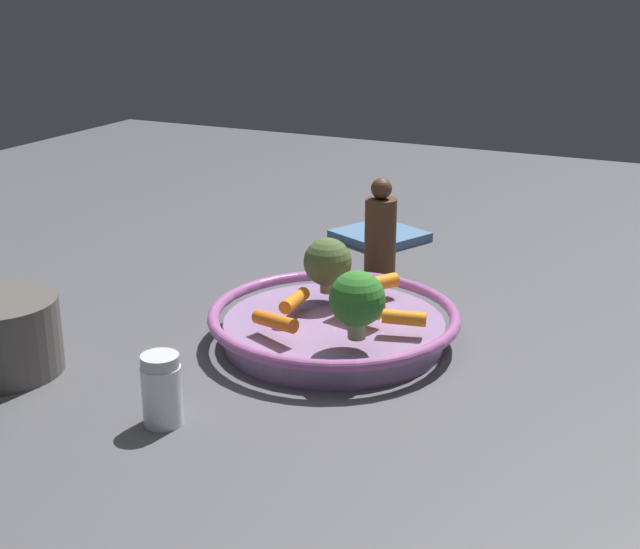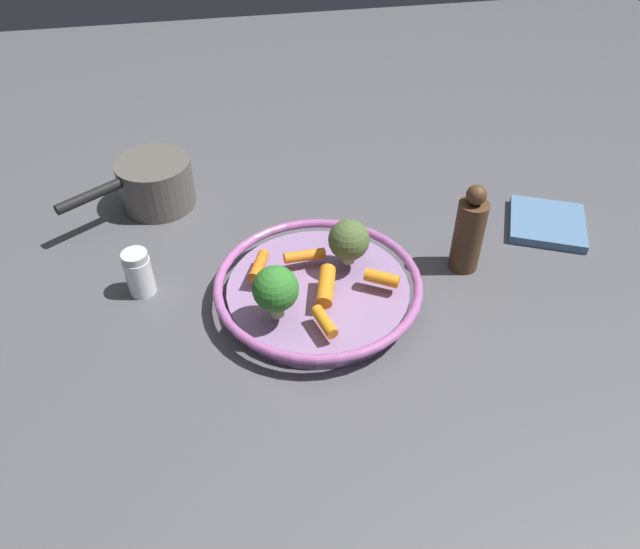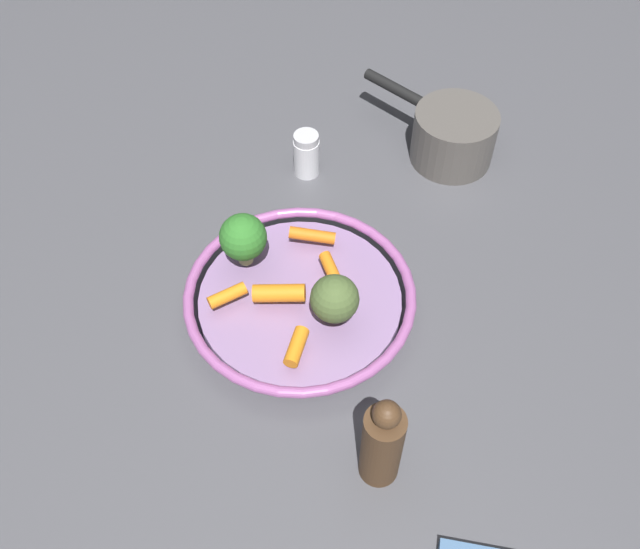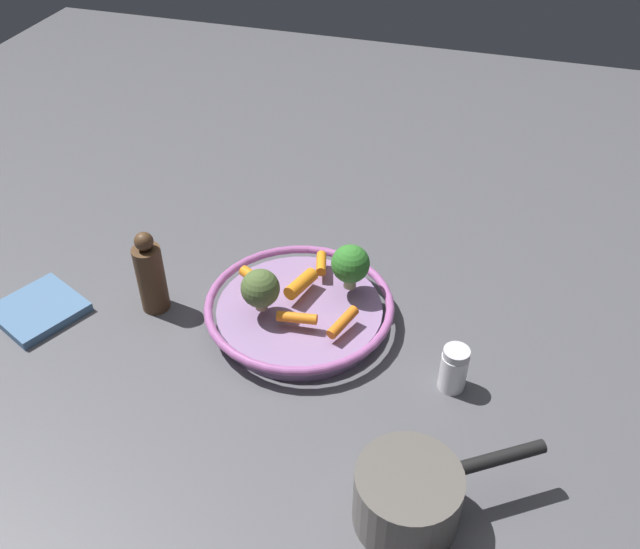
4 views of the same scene
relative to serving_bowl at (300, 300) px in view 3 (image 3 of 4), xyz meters
name	(u,v)px [view 3 (image 3 of 4)]	position (x,y,z in m)	size (l,w,h in m)	color
ground_plane	(300,310)	(0.00, 0.00, -0.02)	(2.28, 2.28, 0.00)	#4C4C51
serving_bowl	(300,300)	(0.00, 0.00, 0.00)	(0.28, 0.28, 0.04)	#8E709E
baby_carrot_near_rim	(333,273)	(-0.04, -0.01, 0.03)	(0.01, 0.01, 0.06)	orange
baby_carrot_left	(296,347)	(0.02, 0.08, 0.03)	(0.02, 0.02, 0.05)	orange
baby_carrot_center	(279,293)	(0.03, 0.01, 0.03)	(0.02, 0.02, 0.06)	orange
baby_carrot_back	(227,295)	(0.09, -0.01, 0.03)	(0.02, 0.02, 0.05)	orange
baby_carrot_right	(312,235)	(-0.03, -0.08, 0.03)	(0.02, 0.02, 0.06)	orange
broccoli_floret_edge	(335,299)	(-0.03, 0.05, 0.05)	(0.06, 0.06, 0.06)	tan
broccoli_floret_mid	(243,238)	(0.05, -0.06, 0.06)	(0.06, 0.06, 0.07)	#95AB66
salt_shaker	(306,154)	(-0.06, -0.24, 0.01)	(0.04, 0.04, 0.07)	white
pepper_mill	(382,443)	(-0.03, 0.22, 0.04)	(0.04, 0.04, 0.14)	#4C331E
saucepan	(452,136)	(-0.27, -0.22, 0.02)	(0.16, 0.20, 0.08)	#56514C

